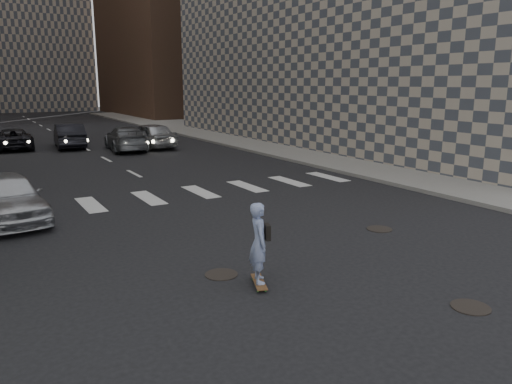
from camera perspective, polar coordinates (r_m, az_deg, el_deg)
ground at (r=10.81m, az=8.60°, el=-9.40°), size 160.00×160.00×0.00m
sidewalk_right at (r=34.96m, az=6.64°, el=5.86°), size 13.00×80.00×0.15m
manhole_a at (r=10.05m, az=23.32°, el=-11.99°), size 0.70×0.70×0.02m
manhole_b at (r=10.74m, az=-3.99°, el=-9.38°), size 0.70×0.70×0.02m
manhole_c at (r=14.32m, az=13.92°, el=-4.13°), size 0.70×0.70×0.02m
skateboarder at (r=9.88m, az=0.37°, el=-5.83°), size 0.57×0.88×1.72m
silver_sedan at (r=16.22m, az=-26.51°, el=-0.56°), size 2.19×4.41×1.44m
traffic_car_b at (r=31.08m, az=-14.66°, el=5.94°), size 2.54×5.16×1.44m
traffic_car_c at (r=34.03m, az=-25.97°, el=5.47°), size 2.37×4.68×1.27m
traffic_car_d at (r=31.96m, az=-11.96°, el=6.37°), size 2.39×4.83×1.58m
traffic_car_e at (r=33.46m, az=-20.56°, el=6.05°), size 2.02×4.75×1.52m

